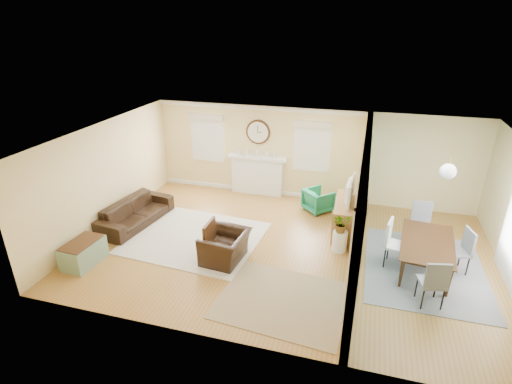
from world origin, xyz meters
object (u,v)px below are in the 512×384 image
at_px(eames_chair, 225,247).
at_px(dining_table, 427,256).
at_px(green_chair, 318,200).
at_px(sofa, 136,212).
at_px(credenza, 345,217).

relative_size(eames_chair, dining_table, 0.55).
distance_m(green_chair, dining_table, 3.32).
relative_size(sofa, dining_table, 1.17).
height_order(credenza, dining_table, credenza).
distance_m(sofa, dining_table, 6.87).
bearing_deg(eames_chair, sofa, -103.47).
bearing_deg(sofa, dining_table, -83.03).
xyz_separation_m(eames_chair, green_chair, (1.58, 2.97, -0.02)).
height_order(eames_chair, green_chair, eames_chair).
bearing_deg(credenza, dining_table, -33.67).
bearing_deg(green_chair, sofa, 68.41).
bearing_deg(green_chair, dining_table, -176.77).
bearing_deg(credenza, sofa, -168.56).
height_order(green_chair, dining_table, dining_table).
bearing_deg(sofa, credenza, -70.42).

